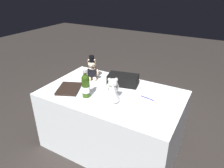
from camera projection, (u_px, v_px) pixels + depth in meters
ground_plane at (112, 144)px, 2.46m from camera, size 12.00×12.00×0.00m
reception_table at (112, 120)px, 2.30m from camera, size 1.45×0.89×0.70m
teddy_bear_groom at (92, 70)px, 2.40m from camera, size 0.15×0.15×0.29m
teddy_bear_bride at (113, 92)px, 1.96m from camera, size 0.20×0.22×0.23m
champagne_bottle at (86, 85)px, 2.01m from camera, size 0.08×0.08×0.29m
signing_pen at (148, 98)px, 2.03m from camera, size 0.15×0.04×0.01m
gift_case_black at (123, 80)px, 2.29m from camera, size 0.36×0.24×0.12m
guestbook at (69, 89)px, 2.20m from camera, size 0.32×0.35×0.02m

